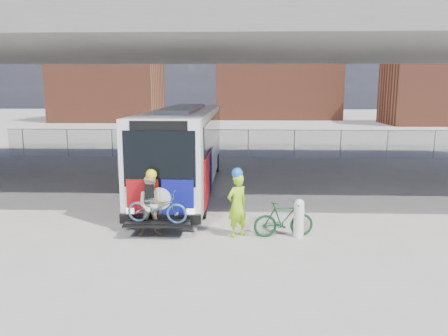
{
  "coord_description": "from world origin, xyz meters",
  "views": [
    {
      "loc": [
        0.47,
        -16.4,
        4.46
      ],
      "look_at": [
        -0.11,
        -0.7,
        1.6
      ],
      "focal_mm": 35.0,
      "sensor_mm": 36.0,
      "label": 1
    }
  ],
  "objects_px": {
    "cyclist_tan": "(152,204)",
    "bike_parked": "(284,219)",
    "bollard": "(299,217)",
    "cyclist_hivis": "(237,204)",
    "bus": "(184,143)"
  },
  "relations": [
    {
      "from": "cyclist_tan",
      "to": "bike_parked",
      "type": "bearing_deg",
      "value": -12.2
    },
    {
      "from": "bus",
      "to": "bike_parked",
      "type": "bearing_deg",
      "value": -58.89
    },
    {
      "from": "cyclist_hivis",
      "to": "cyclist_tan",
      "type": "distance_m",
      "value": 2.59
    },
    {
      "from": "bollard",
      "to": "cyclist_hivis",
      "type": "height_order",
      "value": "cyclist_hivis"
    },
    {
      "from": "bollard",
      "to": "cyclist_tan",
      "type": "bearing_deg",
      "value": -179.97
    },
    {
      "from": "bike_parked",
      "to": "bollard",
      "type": "bearing_deg",
      "value": -98.49
    },
    {
      "from": "bollard",
      "to": "bike_parked",
      "type": "xyz_separation_m",
      "value": [
        -0.46,
        -0.0,
        -0.08
      ]
    },
    {
      "from": "bus",
      "to": "bike_parked",
      "type": "relative_size",
      "value": 7.05
    },
    {
      "from": "bike_parked",
      "to": "cyclist_tan",
      "type": "bearing_deg",
      "value": 81.54
    },
    {
      "from": "bus",
      "to": "cyclist_hivis",
      "type": "relative_size",
      "value": 6.08
    },
    {
      "from": "bollard",
      "to": "bike_parked",
      "type": "bearing_deg",
      "value": -180.0
    },
    {
      "from": "bike_parked",
      "to": "cyclist_hivis",
      "type": "bearing_deg",
      "value": 81.51
    },
    {
      "from": "cyclist_hivis",
      "to": "bike_parked",
      "type": "height_order",
      "value": "cyclist_hivis"
    },
    {
      "from": "bollard",
      "to": "cyclist_hivis",
      "type": "distance_m",
      "value": 1.92
    },
    {
      "from": "bus",
      "to": "cyclist_hivis",
      "type": "distance_m",
      "value": 6.84
    }
  ]
}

